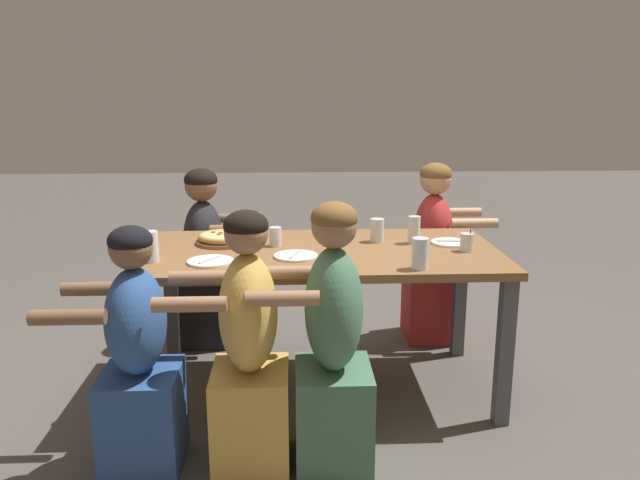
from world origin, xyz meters
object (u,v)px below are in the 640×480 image
at_px(drinking_glass_f, 414,231).
at_px(diner_near_left, 138,364).
at_px(drinking_glass_d, 377,231).
at_px(drinking_glass_a, 275,238).
at_px(drinking_glass_e, 420,256).
at_px(diner_far_right, 433,260).
at_px(drinking_glass_c, 151,249).
at_px(empty_plate_c, 211,261).
at_px(diner_near_midleft, 249,355).
at_px(drinking_glass_b, 256,225).
at_px(empty_plate_b, 450,243).
at_px(cocktail_glass_blue, 467,243).
at_px(diner_near_center, 333,349).
at_px(pizza_board_main, 223,238).
at_px(diner_far_left, 205,264).
at_px(empty_plate_a, 296,256).

height_order(drinking_glass_f, diner_near_left, diner_near_left).
bearing_deg(drinking_glass_d, drinking_glass_a, -172.59).
bearing_deg(drinking_glass_e, diner_far_right, 73.80).
xyz_separation_m(drinking_glass_c, drinking_glass_f, (1.32, 0.31, 0.00)).
bearing_deg(empty_plate_c, diner_near_midleft, -66.19).
bearing_deg(drinking_glass_b, drinking_glass_e, -42.68).
bearing_deg(diner_far_right, empty_plate_b, -4.65).
relative_size(empty_plate_c, cocktail_glass_blue, 1.91).
distance_m(drinking_glass_a, diner_far_right, 1.19).
bearing_deg(cocktail_glass_blue, diner_far_right, 89.50).
bearing_deg(drinking_glass_a, diner_near_center, -71.88).
xyz_separation_m(drinking_glass_b, diner_near_center, (0.37, -1.03, -0.31)).
bearing_deg(drinking_glass_f, cocktail_glass_blue, -37.68).
relative_size(cocktail_glass_blue, drinking_glass_e, 0.80).
height_order(empty_plate_b, drinking_glass_f, drinking_glass_f).
xyz_separation_m(drinking_glass_b, diner_near_left, (-0.44, -1.03, -0.36)).
height_order(pizza_board_main, drinking_glass_b, drinking_glass_b).
bearing_deg(drinking_glass_f, drinking_glass_b, 164.61).
bearing_deg(diner_near_left, drinking_glass_d, -52.53).
bearing_deg(diner_near_left, diner_near_midleft, -90.00).
height_order(drinking_glass_f, diner_far_left, diner_far_left).
distance_m(drinking_glass_d, diner_near_center, 0.94).
xyz_separation_m(empty_plate_c, diner_near_center, (0.55, -0.46, -0.26)).
distance_m(diner_near_left, diner_far_right, 2.06).
xyz_separation_m(empty_plate_c, drinking_glass_d, (0.84, 0.38, 0.05)).
distance_m(empty_plate_c, drinking_glass_e, 0.98).
xyz_separation_m(drinking_glass_b, diner_far_left, (-0.34, 0.34, -0.32)).
distance_m(drinking_glass_f, diner_far_right, 0.70).
bearing_deg(drinking_glass_e, diner_near_center, -143.55).
bearing_deg(diner_near_center, drinking_glass_b, 19.56).
distance_m(drinking_glass_a, diner_near_left, 1.01).
relative_size(diner_near_center, diner_far_right, 1.01).
relative_size(cocktail_glass_blue, diner_near_midleft, 0.10).
xyz_separation_m(empty_plate_c, drinking_glass_b, (0.19, 0.57, 0.05)).
height_order(drinking_glass_b, diner_near_midleft, diner_near_midleft).
xyz_separation_m(drinking_glass_c, drinking_glass_d, (1.13, 0.35, -0.01)).
xyz_separation_m(pizza_board_main, empty_plate_b, (1.21, -0.06, -0.02)).
height_order(diner_near_left, diner_far_right, diner_far_right).
bearing_deg(diner_near_left, empty_plate_b, -62.38).
distance_m(cocktail_glass_blue, drinking_glass_b, 1.16).
xyz_separation_m(cocktail_glass_blue, drinking_glass_d, (-0.43, 0.22, 0.02)).
bearing_deg(drinking_glass_d, diner_far_left, 152.16).
xyz_separation_m(cocktail_glass_blue, diner_near_left, (-1.52, -0.62, -0.34)).
xyz_separation_m(diner_far_left, diner_far_right, (1.44, -0.00, 0.01)).
height_order(pizza_board_main, drinking_glass_a, drinking_glass_a).
bearing_deg(drinking_glass_f, empty_plate_c, -161.88).
bearing_deg(cocktail_glass_blue, drinking_glass_f, 142.32).
relative_size(drinking_glass_a, drinking_glass_b, 0.80).
bearing_deg(diner_near_midleft, drinking_glass_a, -7.21).
height_order(empty_plate_a, diner_near_center, diner_near_center).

